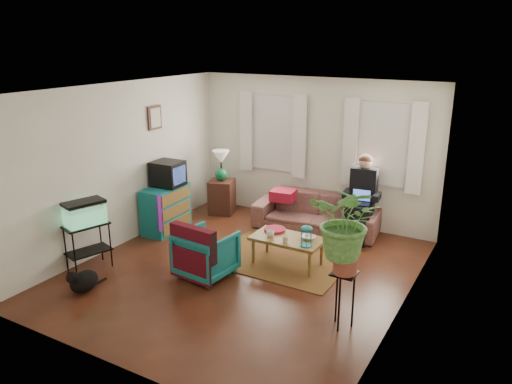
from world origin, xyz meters
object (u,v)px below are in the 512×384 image
Objects in this scene: side_table at (222,197)px; plant_stand at (343,300)px; coffee_table at (287,251)px; dresser at (166,209)px; armchair at (206,251)px; sofa at (316,207)px; aquarium_stand at (88,247)px.

plant_stand is (3.41, -2.62, 0.03)m from side_table.
plant_stand is (1.30, -1.18, 0.13)m from coffee_table.
dresser is at bearing -105.22° from side_table.
plant_stand reaches higher than coffee_table.
plant_stand is at bearing 177.01° from armchair.
side_table is (-1.92, -0.08, -0.10)m from sofa.
side_table is 0.73× the size of dresser.
dresser reaches higher than coffee_table.
armchair reaches higher than plant_stand.
coffee_table is at bearing -128.98° from armchair.
side_table is at bearing 176.10° from sofa.
dresser is at bearing 107.35° from aquarium_stand.
side_table is 2.56m from coffee_table.
dresser reaches higher than side_table.
sofa is at bearing 71.11° from aquarium_stand.
plant_stand reaches higher than side_table.
plant_stand is at bearing -67.41° from sofa.
armchair is at bearing -134.11° from coffee_table.
coffee_table is at bearing 49.83° from aquarium_stand.
sofa is 3.82m from aquarium_stand.
side_table is 2.64m from armchair.
coffee_table is at bearing -34.40° from side_table.
armchair is (1.26, -2.31, 0.04)m from side_table.
aquarium_stand is 0.98× the size of plant_stand.
sofa reaches higher than plant_stand.
aquarium_stand is at bearing -147.68° from coffee_table.
aquarium_stand is 1.75m from armchair.
aquarium_stand is 0.94× the size of armchair.
sofa reaches higher than aquarium_stand.
coffee_table is (0.19, -1.52, -0.20)m from sofa.
armchair is at bearing -61.37° from side_table.
aquarium_stand reaches higher than coffee_table.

